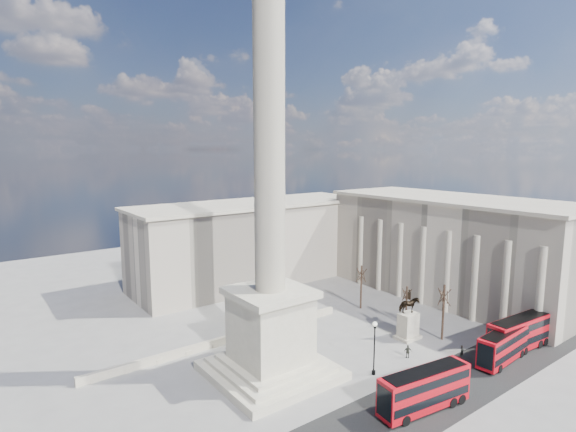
% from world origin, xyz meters
% --- Properties ---
extents(ground, '(180.00, 180.00, 0.00)m').
position_xyz_m(ground, '(0.00, 0.00, 0.00)').
color(ground, gray).
rests_on(ground, ground).
extents(asphalt_road, '(120.00, 9.00, 0.01)m').
position_xyz_m(asphalt_road, '(5.00, -10.00, 0.00)').
color(asphalt_road, black).
rests_on(asphalt_road, ground).
extents(nelsons_column, '(14.00, 14.00, 49.85)m').
position_xyz_m(nelsons_column, '(0.00, 5.00, 12.92)').
color(nelsons_column, beige).
rests_on(nelsons_column, ground).
extents(balustrade_wall, '(40.00, 0.60, 1.10)m').
position_xyz_m(balustrade_wall, '(0.00, 16.00, 0.55)').
color(balustrade_wall, '#BAB19A').
rests_on(balustrade_wall, ground).
extents(building_east, '(19.00, 46.00, 18.60)m').
position_xyz_m(building_east, '(45.00, 10.00, 9.32)').
color(building_east, beige).
rests_on(building_east, ground).
extents(building_northeast, '(51.00, 17.00, 16.60)m').
position_xyz_m(building_northeast, '(20.00, 40.00, 8.32)').
color(building_northeast, beige).
rests_on(building_northeast, ground).
extents(red_bus_b, '(11.25, 3.97, 4.47)m').
position_xyz_m(red_bus_b, '(8.70, -11.06, 2.34)').
color(red_bus_b, '#B80913').
rests_on(red_bus_b, ground).
extents(red_bus_c, '(11.60, 3.46, 4.64)m').
position_xyz_m(red_bus_c, '(31.10, -9.92, 2.43)').
color(red_bus_c, '#B80913').
rests_on(red_bus_c, ground).
extents(red_bus_d, '(10.48, 3.08, 4.19)m').
position_xyz_m(red_bus_d, '(26.28, -10.33, 2.20)').
color(red_bus_d, '#B80913').
rests_on(red_bus_d, ground).
extents(victorian_lamp, '(0.58, 0.58, 6.79)m').
position_xyz_m(victorian_lamp, '(10.04, -2.67, 4.00)').
color(victorian_lamp, black).
rests_on(victorian_lamp, ground).
extents(equestrian_statue, '(3.49, 2.62, 7.41)m').
position_xyz_m(equestrian_statue, '(22.00, 1.70, 2.53)').
color(equestrian_statue, '#BAB19A').
rests_on(equestrian_statue, ground).
extents(bare_tree_near, '(1.97, 1.97, 8.62)m').
position_xyz_m(bare_tree_near, '(25.71, -1.51, 6.79)').
color(bare_tree_near, '#332319').
rests_on(bare_tree_near, ground).
extents(bare_tree_mid, '(1.76, 1.76, 6.68)m').
position_xyz_m(bare_tree_mid, '(25.71, 5.04, 5.26)').
color(bare_tree_mid, '#332319').
rests_on(bare_tree_mid, ground).
extents(bare_tree_far, '(1.96, 1.96, 8.01)m').
position_xyz_m(bare_tree_far, '(25.62, 14.69, 6.31)').
color(bare_tree_far, '#332319').
rests_on(bare_tree_far, ground).
extents(pedestrian_walking, '(0.62, 0.41, 1.69)m').
position_xyz_m(pedestrian_walking, '(22.84, -6.50, 0.84)').
color(pedestrian_walking, '#262822').
rests_on(pedestrian_walking, ground).
extents(pedestrian_standing, '(0.88, 0.78, 1.51)m').
position_xyz_m(pedestrian_standing, '(32.43, -6.50, 0.75)').
color(pedestrian_standing, '#262822').
rests_on(pedestrian_standing, ground).
extents(pedestrian_crossing, '(1.10, 1.01, 1.80)m').
position_xyz_m(pedestrian_crossing, '(16.97, -2.32, 0.90)').
color(pedestrian_crossing, '#262822').
rests_on(pedestrian_crossing, ground).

